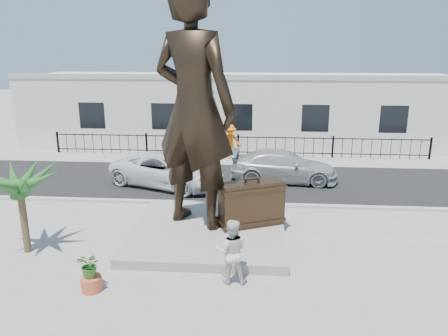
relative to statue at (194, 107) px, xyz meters
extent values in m
plane|color=#9E9991|center=(1.00, -1.98, -4.37)|extent=(100.00, 100.00, 0.00)
cube|color=black|center=(1.00, 6.02, -4.37)|extent=(40.00, 7.00, 0.01)
cube|color=#A5A399|center=(1.00, 2.52, -4.31)|extent=(40.00, 0.25, 0.12)
cube|color=#9E9991|center=(1.00, 10.02, -4.36)|extent=(40.00, 2.50, 0.02)
cube|color=gray|center=(0.50, -0.48, -4.22)|extent=(5.20, 5.20, 0.30)
cube|color=black|center=(1.00, 10.82, -3.77)|extent=(22.00, 0.10, 1.20)
cube|color=silver|center=(1.00, 15.02, -2.17)|extent=(28.00, 7.00, 4.40)
imported|color=black|center=(0.00, 0.00, 0.00)|extent=(3.51, 3.01, 8.15)
cube|color=#352416|center=(1.97, -0.13, -3.29)|extent=(2.32, 1.56, 1.57)
imported|color=silver|center=(1.47, -3.47, -3.45)|extent=(0.92, 0.73, 1.84)
imported|color=silver|center=(-2.02, 4.94, -3.62)|extent=(5.91, 4.26, 1.49)
imported|color=#A3A6A8|center=(3.40, 6.03, -3.62)|extent=(5.21, 2.36, 1.48)
imported|color=orange|center=(0.56, 10.21, -3.37)|extent=(1.43, 1.08, 1.97)
cylinder|color=#BB5331|center=(-2.23, -4.21, -4.17)|extent=(0.56, 0.56, 0.40)
imported|color=#326922|center=(-2.23, -4.21, -3.63)|extent=(0.78, 0.73, 0.70)
camera|label=1|loc=(2.11, -14.30, 1.99)|focal=35.00mm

